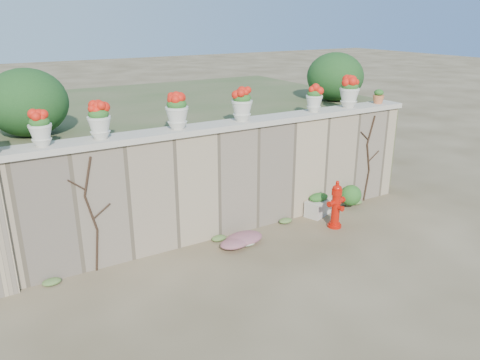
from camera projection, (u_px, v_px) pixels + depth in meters
ground at (290, 270)px, 7.57m from camera, size 80.00×80.00×0.00m
stone_wall at (234, 180)px, 8.70m from camera, size 8.00×0.40×2.00m
wall_cap at (234, 124)px, 8.35m from camera, size 8.10×0.52×0.10m
raised_fill at (168, 142)px, 11.29m from camera, size 9.00×6.00×2.00m
back_shrub_left at (27, 102)px, 7.61m from camera, size 1.30×1.30×1.10m
back_shrub_right at (335, 77)px, 10.79m from camera, size 1.30×1.30×1.10m
vine_left at (92, 214)px, 7.24m from camera, size 0.60×0.04×1.91m
vine_right at (369, 158)px, 10.08m from camera, size 0.60×0.04×1.91m
fire_hydrant at (336, 204)px, 8.95m from camera, size 0.41×0.29×0.94m
planter_box at (318, 205)px, 9.59m from camera, size 0.64×0.50×0.47m
green_shrub at (356, 193)px, 9.91m from camera, size 0.69×0.62×0.65m
magenta_clump at (240, 240)px, 8.30m from camera, size 0.90×0.60×0.24m
white_flowers at (243, 241)px, 8.31m from camera, size 0.57×0.45×0.20m
urn_pot_0 at (40, 129)px, 6.70m from camera, size 0.33×0.33×0.52m
urn_pot_1 at (99, 121)px, 7.10m from camera, size 0.35×0.35×0.56m
urn_pot_2 at (177, 111)px, 7.71m from camera, size 0.38×0.38×0.60m
urn_pot_3 at (242, 105)px, 8.32m from camera, size 0.38×0.38×0.59m
urn_pot_4 at (314, 99)px, 9.12m from camera, size 0.33×0.33×0.51m
urn_pot_5 at (349, 92)px, 9.55m from camera, size 0.40×0.40×0.63m
terracotta_pot at (378, 97)px, 10.02m from camera, size 0.24×0.24×0.29m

